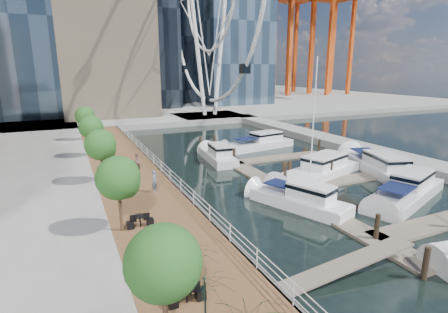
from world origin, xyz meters
TOP-DOWN VIEW (x-y plane):
  - ground at (0.00, 0.00)m, footprint 520.00×520.00m
  - boardwalk at (-9.00, 15.00)m, footprint 6.00×60.00m
  - seawall at (-6.00, 15.00)m, footprint 0.25×60.00m
  - land_far at (0.00, 102.00)m, footprint 200.00×114.00m
  - breakwater at (20.00, 20.00)m, footprint 4.00×60.00m
  - pier at (14.00, 52.00)m, footprint 14.00×12.00m
  - railing at (-6.10, 15.00)m, footprint 0.10×60.00m
  - floating_docks at (7.97, 9.98)m, footprint 16.00×34.00m
  - port_cranes at (67.67, 95.67)m, footprint 40.00×52.00m
  - street_trees at (-11.40, 14.00)m, footprint 2.60×42.60m
  - cafe_tables at (-10.40, -2.00)m, footprint 2.50×13.70m
  - yacht_foreground at (11.04, 2.28)m, footprint 11.39×6.57m
  - pedestrian_near at (-7.96, 9.86)m, footprint 0.74×0.77m
  - pedestrian_mid at (-8.03, 16.88)m, footprint 0.94×1.00m
  - pedestrian_far at (-8.93, 30.98)m, footprint 0.93×0.79m
  - moored_yachts at (8.28, 10.53)m, footprint 19.79×34.50m
  - cafe_seating at (-9.70, -6.57)m, footprint 3.64×8.51m

SIDE VIEW (x-z plane):
  - ground at x=0.00m, z-range 0.00..0.00m
  - yacht_foreground at x=11.04m, z-range -1.07..1.07m
  - moored_yachts at x=8.28m, z-range -5.75..5.75m
  - floating_docks at x=7.97m, z-range -0.81..1.79m
  - boardwalk at x=-9.00m, z-range 0.00..1.00m
  - seawall at x=-6.00m, z-range 0.00..1.00m
  - land_far at x=0.00m, z-range 0.00..1.00m
  - breakwater at x=20.00m, z-range 0.00..1.00m
  - pier at x=14.00m, z-range 0.00..1.00m
  - cafe_tables at x=-10.40m, z-range 1.00..1.74m
  - railing at x=-6.10m, z-range 1.00..2.05m
  - pedestrian_far at x=-8.93m, z-range 1.00..2.49m
  - pedestrian_mid at x=-8.03m, z-range 1.00..2.63m
  - pedestrian_near at x=-7.96m, z-range 1.00..2.78m
  - cafe_seating at x=-9.70m, z-range 0.86..3.59m
  - street_trees at x=-11.40m, z-range 1.99..6.59m
  - port_cranes at x=67.67m, z-range 1.00..39.00m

